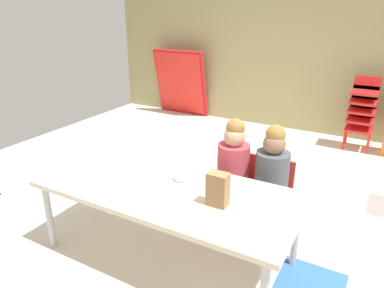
% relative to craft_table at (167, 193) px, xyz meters
% --- Properties ---
extents(ground_plane, '(6.24, 5.54, 0.02)m').
position_rel_craft_table_xyz_m(ground_plane, '(0.10, 0.65, -0.53)').
color(ground_plane, silver).
extents(back_wall, '(6.24, 0.10, 2.65)m').
position_rel_craft_table_xyz_m(back_wall, '(0.10, 3.42, 0.80)').
color(back_wall, tan).
rests_on(back_wall, ground_plane).
extents(craft_table, '(1.84, 0.82, 0.56)m').
position_rel_craft_table_xyz_m(craft_table, '(0.00, 0.00, 0.00)').
color(craft_table, beige).
rests_on(craft_table, ground_plane).
extents(seated_child_near_camera, '(0.32, 0.32, 0.92)m').
position_rel_craft_table_xyz_m(seated_child_near_camera, '(0.23, 0.64, 0.03)').
color(seated_child_near_camera, red).
rests_on(seated_child_near_camera, ground_plane).
extents(seated_child_middle_seat, '(0.32, 0.31, 0.92)m').
position_rel_craft_table_xyz_m(seated_child_middle_seat, '(0.55, 0.64, 0.03)').
color(seated_child_middle_seat, red).
rests_on(seated_child_middle_seat, ground_plane).
extents(kid_chair_red_stack, '(0.32, 0.30, 0.92)m').
position_rel_craft_table_xyz_m(kid_chair_red_stack, '(0.97, 3.03, -0.00)').
color(kid_chair_red_stack, red).
rests_on(kid_chair_red_stack, ground_plane).
extents(folded_activity_table, '(0.90, 0.29, 1.09)m').
position_rel_craft_table_xyz_m(folded_activity_table, '(-1.82, 3.22, 0.02)').
color(folded_activity_table, red).
rests_on(folded_activity_table, ground_plane).
extents(paper_bag_brown, '(0.13, 0.09, 0.22)m').
position_rel_craft_table_xyz_m(paper_bag_brown, '(0.40, -0.04, 0.15)').
color(paper_bag_brown, '#9E754C').
rests_on(paper_bag_brown, craft_table).
extents(paper_plate_near_edge, '(0.18, 0.18, 0.01)m').
position_rel_craft_table_xyz_m(paper_plate_near_edge, '(0.03, 0.14, 0.05)').
color(paper_plate_near_edge, white).
rests_on(paper_plate_near_edge, craft_table).
extents(paper_plate_center_table, '(0.18, 0.18, 0.01)m').
position_rel_craft_table_xyz_m(paper_plate_center_table, '(-0.49, -0.04, 0.05)').
color(paper_plate_center_table, white).
rests_on(paper_plate_center_table, craft_table).
extents(donut_powdered_on_plate, '(0.13, 0.13, 0.04)m').
position_rel_craft_table_xyz_m(donut_powdered_on_plate, '(0.03, 0.14, 0.07)').
color(donut_powdered_on_plate, white).
rests_on(donut_powdered_on_plate, craft_table).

